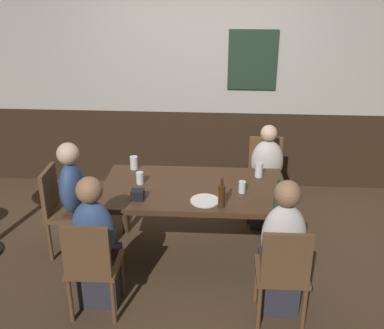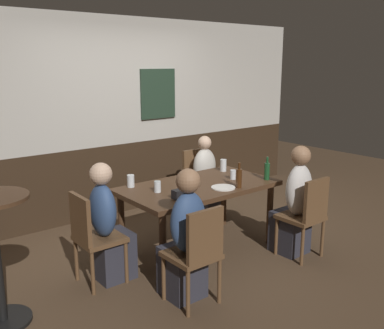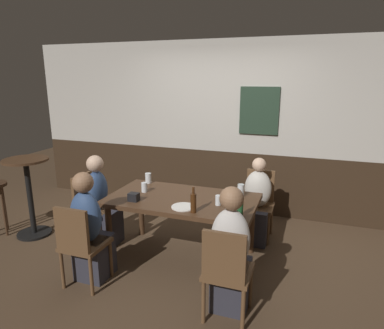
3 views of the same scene
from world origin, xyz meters
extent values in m
plane|color=#4C3826|center=(0.00, 0.00, 0.00)|extent=(12.00, 12.00, 0.00)
cube|color=#332316|center=(0.00, 1.65, 0.47)|extent=(6.40, 0.10, 0.95)
cube|color=#B7B2A8|center=(0.00, 1.65, 1.77)|extent=(6.40, 0.10, 1.65)
cube|color=#233828|center=(0.58, 1.58, 1.59)|extent=(0.56, 0.03, 0.68)
cube|color=#472D1C|center=(0.00, 0.00, 0.71)|extent=(1.67, 0.92, 0.05)
cylinder|color=#472D1C|center=(-0.74, -0.38, 0.34)|extent=(0.07, 0.07, 0.69)
cylinder|color=#472D1C|center=(0.74, -0.38, 0.34)|extent=(0.07, 0.07, 0.69)
cylinder|color=#472D1C|center=(-0.74, 0.38, 0.34)|extent=(0.07, 0.07, 0.69)
cylinder|color=#472D1C|center=(0.74, 0.38, 0.34)|extent=(0.07, 0.07, 0.69)
cube|color=brown|center=(-0.74, -0.80, 0.43)|extent=(0.40, 0.40, 0.04)
cube|color=brown|center=(-0.74, -0.98, 0.67)|extent=(0.36, 0.04, 0.43)
cylinder|color=brown|center=(-0.91, -0.63, 0.21)|extent=(0.04, 0.04, 0.41)
cylinder|color=brown|center=(-0.57, -0.63, 0.21)|extent=(0.04, 0.04, 0.41)
cylinder|color=brown|center=(-0.91, -0.97, 0.21)|extent=(0.04, 0.04, 0.41)
cylinder|color=brown|center=(-0.57, -0.97, 0.21)|extent=(0.04, 0.04, 0.41)
cube|color=brown|center=(-1.18, 0.00, 0.43)|extent=(0.40, 0.40, 0.04)
cube|color=brown|center=(-1.36, 0.00, 0.67)|extent=(0.04, 0.36, 0.43)
cylinder|color=brown|center=(-1.01, 0.17, 0.21)|extent=(0.04, 0.04, 0.41)
cylinder|color=brown|center=(-1.01, -0.17, 0.21)|extent=(0.04, 0.04, 0.41)
cylinder|color=brown|center=(-1.35, 0.17, 0.21)|extent=(0.04, 0.04, 0.41)
cylinder|color=brown|center=(-1.35, -0.17, 0.21)|extent=(0.04, 0.04, 0.41)
cube|color=brown|center=(0.74, 0.80, 0.43)|extent=(0.40, 0.40, 0.04)
cube|color=brown|center=(0.74, 0.98, 0.67)|extent=(0.36, 0.04, 0.43)
cylinder|color=brown|center=(0.91, 0.63, 0.21)|extent=(0.04, 0.04, 0.41)
cylinder|color=brown|center=(0.57, 0.63, 0.21)|extent=(0.04, 0.04, 0.41)
cylinder|color=brown|center=(0.91, 0.97, 0.21)|extent=(0.04, 0.04, 0.41)
cylinder|color=brown|center=(0.57, 0.97, 0.21)|extent=(0.04, 0.04, 0.41)
cube|color=brown|center=(0.74, -0.80, 0.43)|extent=(0.40, 0.40, 0.04)
cube|color=brown|center=(0.74, -0.98, 0.67)|extent=(0.36, 0.04, 0.43)
cylinder|color=brown|center=(0.57, -0.63, 0.21)|extent=(0.04, 0.04, 0.41)
cylinder|color=brown|center=(0.91, -0.63, 0.21)|extent=(0.04, 0.04, 0.41)
cylinder|color=brown|center=(0.57, -0.97, 0.21)|extent=(0.04, 0.04, 0.41)
cylinder|color=brown|center=(0.91, -0.97, 0.21)|extent=(0.04, 0.04, 0.41)
cube|color=#2D2D38|center=(-0.74, -0.67, 0.23)|extent=(0.32, 0.34, 0.45)
ellipsoid|color=#334C7A|center=(-0.74, -0.76, 0.71)|extent=(0.34, 0.22, 0.53)
sphere|color=#936B4C|center=(-0.74, -0.76, 1.07)|extent=(0.21, 0.21, 0.21)
cube|color=#2D2D38|center=(-1.05, 0.00, 0.23)|extent=(0.34, 0.32, 0.45)
ellipsoid|color=#334C7A|center=(-1.14, 0.00, 0.70)|extent=(0.22, 0.34, 0.50)
sphere|color=#DBB293|center=(-1.14, 0.00, 1.04)|extent=(0.21, 0.21, 0.21)
cube|color=#2D2D38|center=(0.74, 0.67, 0.23)|extent=(0.32, 0.34, 0.45)
ellipsoid|color=beige|center=(0.74, 0.76, 0.69)|extent=(0.34, 0.22, 0.48)
sphere|color=#DBB293|center=(0.74, 0.76, 1.00)|extent=(0.17, 0.17, 0.17)
cube|color=#2D2D38|center=(0.74, -0.67, 0.23)|extent=(0.32, 0.34, 0.45)
ellipsoid|color=silver|center=(0.74, -0.76, 0.72)|extent=(0.34, 0.22, 0.55)
sphere|color=#936B4C|center=(0.74, -0.76, 1.09)|extent=(0.20, 0.20, 0.20)
cylinder|color=silver|center=(0.44, -0.08, 0.79)|extent=(0.06, 0.06, 0.11)
cylinder|color=silver|center=(0.44, -0.08, 0.77)|extent=(0.06, 0.06, 0.06)
cylinder|color=silver|center=(-0.50, 0.04, 0.80)|extent=(0.07, 0.07, 0.11)
cylinder|color=#B26623|center=(-0.50, 0.04, 0.76)|extent=(0.06, 0.06, 0.04)
cylinder|color=silver|center=(-0.61, 0.37, 0.80)|extent=(0.08, 0.08, 0.13)
cylinder|color=#331E14|center=(-0.61, 0.37, 0.78)|extent=(0.07, 0.07, 0.09)
cylinder|color=silver|center=(0.61, 0.27, 0.81)|extent=(0.08, 0.08, 0.14)
cylinder|color=#B26623|center=(0.61, 0.27, 0.77)|extent=(0.07, 0.07, 0.07)
cylinder|color=#194723|center=(0.73, -0.32, 0.83)|extent=(0.06, 0.06, 0.19)
cylinder|color=#194723|center=(0.73, -0.32, 0.96)|extent=(0.03, 0.03, 0.07)
cylinder|color=#42230F|center=(0.26, -0.35, 0.84)|extent=(0.06, 0.06, 0.20)
cylinder|color=#42230F|center=(0.26, -0.35, 0.97)|extent=(0.03, 0.03, 0.07)
cylinder|color=white|center=(0.12, -0.27, 0.75)|extent=(0.25, 0.25, 0.01)
cube|color=black|center=(-0.47, -0.27, 0.79)|extent=(0.11, 0.09, 0.09)
cylinder|color=black|center=(-2.10, -0.12, 0.01)|extent=(0.44, 0.44, 0.03)
cylinder|color=black|center=(-2.10, -0.12, 0.53)|extent=(0.07, 0.07, 0.99)
cylinder|color=#472D1C|center=(-2.10, -0.12, 1.04)|extent=(0.56, 0.56, 0.03)
cylinder|color=#422B1C|center=(-2.42, -0.27, 0.34)|extent=(0.03, 0.03, 0.68)
cylinder|color=#422B1C|center=(-2.55, -0.14, 0.34)|extent=(0.03, 0.03, 0.68)
camera|label=1|loc=(0.23, -3.87, 2.67)|focal=44.26mm
camera|label=2|loc=(-2.86, -3.46, 2.02)|focal=40.67mm
camera|label=3|loc=(1.31, -3.35, 2.06)|focal=31.64mm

